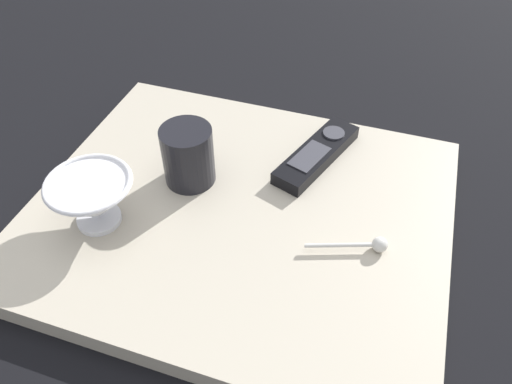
% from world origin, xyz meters
% --- Properties ---
extents(ground_plane, '(6.00, 6.00, 0.00)m').
position_xyz_m(ground_plane, '(0.00, 0.00, 0.00)').
color(ground_plane, black).
extents(table, '(0.62, 0.52, 0.03)m').
position_xyz_m(table, '(0.00, 0.00, 0.02)').
color(table, '#B7AD99').
rests_on(table, ground).
extents(cereal_bowl, '(0.12, 0.12, 0.08)m').
position_xyz_m(cereal_bowl, '(-0.19, -0.09, 0.08)').
color(cereal_bowl, silver).
rests_on(cereal_bowl, table).
extents(coffee_mug, '(0.08, 0.08, 0.10)m').
position_xyz_m(coffee_mug, '(-0.10, 0.04, 0.08)').
color(coffee_mug, black).
rests_on(coffee_mug, table).
extents(teaspoon, '(0.11, 0.05, 0.02)m').
position_xyz_m(teaspoon, '(0.20, -0.02, 0.04)').
color(teaspoon, silver).
rests_on(teaspoon, table).
extents(tv_remote_near, '(0.11, 0.19, 0.03)m').
position_xyz_m(tv_remote_near, '(0.08, 0.14, 0.05)').
color(tv_remote_near, black).
rests_on(tv_remote_near, table).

